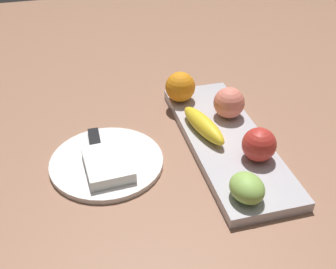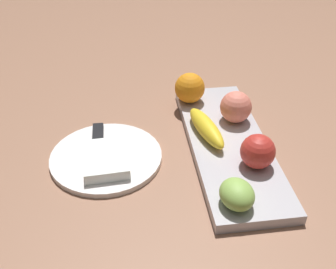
# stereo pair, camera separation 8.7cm
# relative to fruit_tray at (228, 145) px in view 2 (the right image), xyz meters

# --- Properties ---
(ground_plane) EXTENTS (2.40, 2.40, 0.00)m
(ground_plane) POSITION_rel_fruit_tray_xyz_m (0.05, 0.03, -0.01)
(ground_plane) COLOR #92654C
(fruit_tray) EXTENTS (0.47, 0.16, 0.02)m
(fruit_tray) POSITION_rel_fruit_tray_xyz_m (0.00, 0.00, 0.00)
(fruit_tray) COLOR #B7B3BB
(fruit_tray) RESTS_ON ground_plane
(apple) EXTENTS (0.07, 0.07, 0.07)m
(apple) POSITION_rel_fruit_tray_xyz_m (0.09, 0.03, 0.05)
(apple) COLOR red
(apple) RESTS_ON fruit_tray
(banana) EXTENTS (0.16, 0.07, 0.04)m
(banana) POSITION_rel_fruit_tray_xyz_m (-0.03, -0.05, 0.03)
(banana) COLOR yellow
(banana) RESTS_ON fruit_tray
(orange_near_apple) EXTENTS (0.07, 0.07, 0.07)m
(orange_near_apple) POSITION_rel_fruit_tray_xyz_m (-0.18, -0.06, 0.05)
(orange_near_apple) COLOR orange
(orange_near_apple) RESTS_ON fruit_tray
(peach) EXTENTS (0.07, 0.07, 0.07)m
(peach) POSITION_rel_fruit_tray_xyz_m (-0.08, 0.03, 0.05)
(peach) COLOR #E97B66
(peach) RESTS_ON fruit_tray
(grape_bunch) EXTENTS (0.08, 0.07, 0.05)m
(grape_bunch) POSITION_rel_fruit_tray_xyz_m (0.19, -0.04, 0.04)
(grape_bunch) COLOR #8EBB53
(grape_bunch) RESTS_ON fruit_tray
(dinner_plate) EXTENTS (0.24, 0.24, 0.01)m
(dinner_plate) POSITION_rel_fruit_tray_xyz_m (0.00, -0.27, -0.01)
(dinner_plate) COLOR white
(dinner_plate) RESTS_ON ground_plane
(folded_napkin) EXTENTS (0.12, 0.10, 0.02)m
(folded_napkin) POSITION_rel_fruit_tray_xyz_m (0.03, -0.27, 0.01)
(folded_napkin) COLOR white
(folded_napkin) RESTS_ON dinner_plate
(knife) EXTENTS (0.18, 0.03, 0.01)m
(knife) POSITION_rel_fruit_tray_xyz_m (-0.05, -0.29, 0.01)
(knife) COLOR silver
(knife) RESTS_ON dinner_plate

